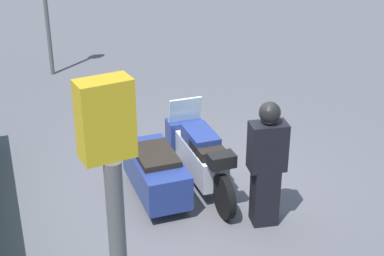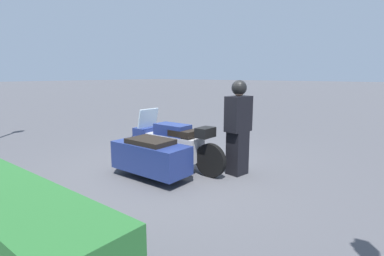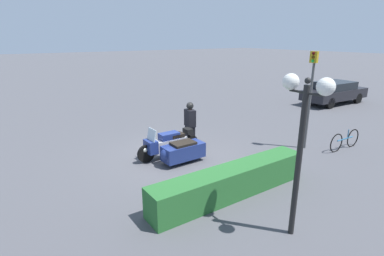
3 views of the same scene
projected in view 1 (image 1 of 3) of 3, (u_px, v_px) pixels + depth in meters
The scene contains 3 objects.
ground_plane at pixel (195, 193), 8.66m from camera, with size 160.00×160.00×0.00m, color #4C4C51.
police_motorcycle at pixel (174, 161), 8.60m from camera, with size 2.46×1.30×1.15m.
officer_rider at pixel (267, 161), 7.60m from camera, with size 0.36×0.51×1.76m.
Camera 1 is at (-6.98, 2.48, 4.58)m, focal length 55.00 mm.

